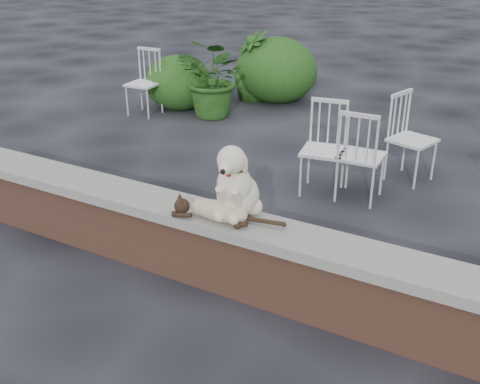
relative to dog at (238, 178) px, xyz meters
The scene contains 12 objects.
ground 0.88m from the dog, 133.79° to the right, with size 60.00×60.00×0.00m, color black.
brick_wall 0.63m from the dog, 133.79° to the right, with size 6.00×0.30×0.50m, color brown.
capstone 0.35m from the dog, 133.79° to the right, with size 6.20×0.40×0.08m, color slate.
dog is the anchor object (origin of this frame).
cat 0.27m from the dog, 118.07° to the right, with size 0.98×0.24×0.17m, color tan, non-canonical shape.
chair_e 2.73m from the dog, 76.16° to the left, with size 0.56×0.56×0.94m, color white, non-canonical shape.
chair_c 1.97m from the dog, 80.42° to the left, with size 0.56×0.56×0.94m, color white, non-canonical shape.
chair_b 1.90m from the dog, 91.83° to the left, with size 0.56×0.56×0.94m, color white, non-canonical shape.
chair_a 4.61m from the dog, 136.69° to the left, with size 0.56×0.56×0.94m, color white, non-canonical shape.
potted_plant_a 4.30m from the dog, 123.73° to the left, with size 1.02×0.89×1.14m, color #184213.
potted_plant_b 5.20m from the dog, 116.79° to the left, with size 0.62×0.62×1.10m, color #184213.
shrubbery 5.11m from the dog, 116.76° to the left, with size 2.28×2.19×1.04m.
Camera 1 is at (1.88, -3.12, 2.46)m, focal length 42.25 mm.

